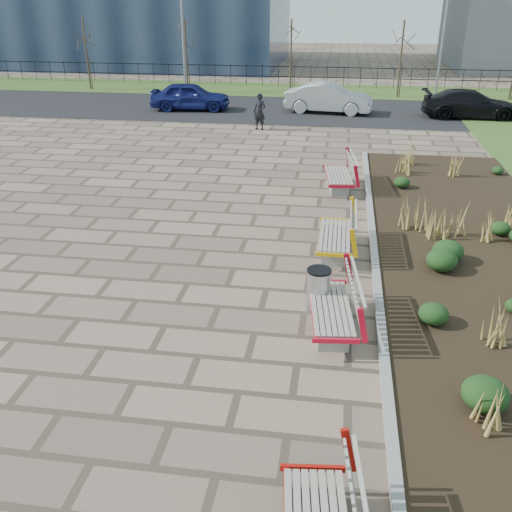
# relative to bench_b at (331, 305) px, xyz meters

# --- Properties ---
(ground) EXTENTS (120.00, 120.00, 0.00)m
(ground) POSITION_rel_bench_b_xyz_m (-3.00, -2.02, -0.50)
(ground) COLOR #7F6A57
(ground) RESTS_ON ground
(planting_bed) EXTENTS (4.50, 18.00, 0.10)m
(planting_bed) POSITION_rel_bench_b_xyz_m (3.25, 2.98, -0.45)
(planting_bed) COLOR black
(planting_bed) RESTS_ON ground
(planting_curb) EXTENTS (0.16, 18.00, 0.15)m
(planting_curb) POSITION_rel_bench_b_xyz_m (0.92, 2.98, -0.42)
(planting_curb) COLOR gray
(planting_curb) RESTS_ON ground
(grass_verge_far) EXTENTS (80.00, 5.00, 0.04)m
(grass_verge_far) POSITION_rel_bench_b_xyz_m (-3.00, 25.98, -0.48)
(grass_verge_far) COLOR #33511E
(grass_verge_far) RESTS_ON ground
(road) EXTENTS (80.00, 7.00, 0.02)m
(road) POSITION_rel_bench_b_xyz_m (-3.00, 19.98, -0.49)
(road) COLOR black
(road) RESTS_ON ground
(bench_b) EXTENTS (1.13, 2.19, 1.00)m
(bench_b) POSITION_rel_bench_b_xyz_m (0.00, 0.00, 0.00)
(bench_b) COLOR red
(bench_b) RESTS_ON ground
(bench_c) EXTENTS (0.91, 2.10, 1.00)m
(bench_c) POSITION_rel_bench_b_xyz_m (0.00, 3.30, 0.00)
(bench_c) COLOR #E9AF0C
(bench_c) RESTS_ON ground
(bench_d) EXTENTS (1.14, 2.19, 1.00)m
(bench_d) POSITION_rel_bench_b_xyz_m (0.00, 7.99, 0.00)
(bench_d) COLOR #AD0B1F
(bench_d) RESTS_ON ground
(litter_bin) EXTENTS (0.45, 0.45, 0.87)m
(litter_bin) POSITION_rel_bench_b_xyz_m (-0.25, 0.59, -0.06)
(litter_bin) COLOR #B2B2B7
(litter_bin) RESTS_ON ground
(pedestrian) EXTENTS (0.64, 0.52, 1.53)m
(pedestrian) POSITION_rel_bench_b_xyz_m (-3.49, 15.57, 0.26)
(pedestrian) COLOR black
(pedestrian) RESTS_ON ground
(car_blue) EXTENTS (4.04, 1.93, 1.33)m
(car_blue) POSITION_rel_bench_b_xyz_m (-7.51, 19.31, 0.19)
(car_blue) COLOR navy
(car_blue) RESTS_ON road
(car_silver) EXTENTS (4.34, 1.95, 1.38)m
(car_silver) POSITION_rel_bench_b_xyz_m (-0.67, 19.61, 0.21)
(car_silver) COLOR #999CA0
(car_silver) RESTS_ON road
(car_black) EXTENTS (4.42, 1.87, 1.27)m
(car_black) POSITION_rel_bench_b_xyz_m (5.92, 19.38, 0.16)
(car_black) COLOR black
(car_black) RESTS_ON road
(tree_a) EXTENTS (1.40, 1.40, 4.00)m
(tree_a) POSITION_rel_bench_b_xyz_m (-15.00, 24.48, 1.54)
(tree_a) COLOR #4C3D2D
(tree_a) RESTS_ON grass_verge_far
(tree_b) EXTENTS (1.40, 1.40, 4.00)m
(tree_b) POSITION_rel_bench_b_xyz_m (-9.00, 24.48, 1.54)
(tree_b) COLOR #4C3D2D
(tree_b) RESTS_ON grass_verge_far
(tree_c) EXTENTS (1.40, 1.40, 4.00)m
(tree_c) POSITION_rel_bench_b_xyz_m (-3.00, 24.48, 1.54)
(tree_c) COLOR #4C3D2D
(tree_c) RESTS_ON grass_verge_far
(tree_d) EXTENTS (1.40, 1.40, 4.00)m
(tree_d) POSITION_rel_bench_b_xyz_m (3.00, 24.48, 1.54)
(tree_d) COLOR #4C3D2D
(tree_d) RESTS_ON grass_verge_far
(lamp_west) EXTENTS (0.24, 0.60, 6.00)m
(lamp_west) POSITION_rel_bench_b_xyz_m (-9.00, 23.98, 2.54)
(lamp_west) COLOR gray
(lamp_west) RESTS_ON grass_verge_far
(lamp_east) EXTENTS (0.24, 0.60, 6.00)m
(lamp_east) POSITION_rel_bench_b_xyz_m (5.00, 23.98, 2.54)
(lamp_east) COLOR gray
(lamp_east) RESTS_ON grass_verge_far
(railing_fence) EXTENTS (44.00, 0.10, 1.20)m
(railing_fence) POSITION_rel_bench_b_xyz_m (-3.00, 27.48, 0.14)
(railing_fence) COLOR black
(railing_fence) RESTS_ON grass_verge_far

